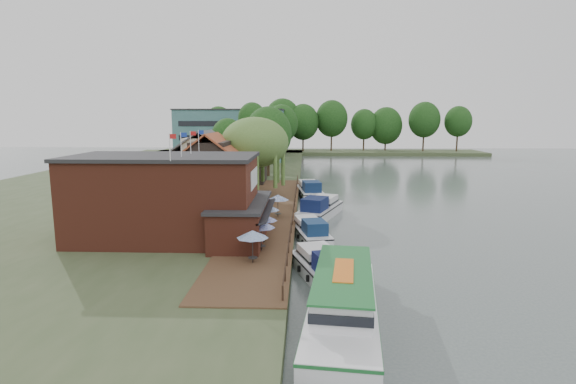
{
  "coord_description": "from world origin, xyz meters",
  "views": [
    {
      "loc": [
        -4.06,
        -38.09,
        11.4
      ],
      "look_at": [
        -6.0,
        12.0,
        3.0
      ],
      "focal_mm": 28.0,
      "sensor_mm": 36.0,
      "label": 1
    }
  ],
  "objects": [
    {
      "name": "umbrella_4",
      "position": [
        -8.27,
        5.09,
        2.29
      ],
      "size": [
        2.07,
        2.07,
        2.38
      ],
      "primitive_type": null,
      "color": "#1A4492",
      "rests_on": "quay_deck"
    },
    {
      "name": "cruiser_3",
      "position": [
        -3.4,
        25.7,
        1.27
      ],
      "size": [
        4.72,
        10.76,
        2.54
      ],
      "primitive_type": null,
      "rotation": [
        0.0,
        0.0,
        0.13
      ],
      "color": "white",
      "rests_on": "ground"
    },
    {
      "name": "cottage_b",
      "position": [
        -18.0,
        24.0,
        5.25
      ],
      "size": [
        9.6,
        8.6,
        8.5
      ],
      "primitive_type": null,
      "color": "beige",
      "rests_on": "land_bank"
    },
    {
      "name": "hotel_block",
      "position": [
        -22.0,
        70.0,
        7.15
      ],
      "size": [
        25.4,
        12.4,
        12.3
      ],
      "primitive_type": null,
      "color": "#38666B",
      "rests_on": "land_bank"
    },
    {
      "name": "cruiser_1",
      "position": [
        -3.53,
        3.16,
        1.06
      ],
      "size": [
        4.74,
        9.3,
        2.11
      ],
      "primitive_type": null,
      "rotation": [
        0.0,
        0.0,
        0.22
      ],
      "color": "silver",
      "rests_on": "ground"
    },
    {
      "name": "cottage_c",
      "position": [
        -14.0,
        33.0,
        5.25
      ],
      "size": [
        7.6,
        7.6,
        8.5
      ],
      "primitive_type": null,
      "color": "black",
      "rests_on": "land_bank"
    },
    {
      "name": "umbrella_1",
      "position": [
        -7.44,
        -4.38,
        2.29
      ],
      "size": [
        2.19,
        2.19,
        2.38
      ],
      "primitive_type": null,
      "color": "navy",
      "rests_on": "quay_deck"
    },
    {
      "name": "bank_tree_5",
      "position": [
        -11.73,
        92.06,
        6.33
      ],
      "size": [
        7.12,
        7.12,
        10.67
      ],
      "primitive_type": null,
      "color": "#143811",
      "rests_on": "land_bank"
    },
    {
      "name": "bank_tree_2",
      "position": [
        -15.4,
        57.95,
        7.75
      ],
      "size": [
        6.05,
        6.05,
        13.49
      ],
      "primitive_type": null,
      "color": "#143811",
      "rests_on": "land_bank"
    },
    {
      "name": "cruiser_2",
      "position": [
        -2.31,
        12.8,
        1.28
      ],
      "size": [
        6.68,
        10.98,
        2.56
      ],
      "primitive_type": null,
      "rotation": [
        0.0,
        0.0,
        -0.34
      ],
      "color": "silver",
      "rests_on": "ground"
    },
    {
      "name": "pub",
      "position": [
        -14.0,
        -1.0,
        4.65
      ],
      "size": [
        20.0,
        11.0,
        7.3
      ],
      "primitive_type": null,
      "color": "maroon",
      "rests_on": "land_bank"
    },
    {
      "name": "ground",
      "position": [
        0.0,
        0.0,
        0.0
      ],
      "size": [
        260.0,
        260.0,
        0.0
      ],
      "primitive_type": "plane",
      "color": "#485351",
      "rests_on": "ground"
    },
    {
      "name": "umbrella_0",
      "position": [
        -7.77,
        -7.36,
        2.29
      ],
      "size": [
        2.3,
        2.3,
        2.38
      ],
      "primitive_type": null,
      "color": "navy",
      "rests_on": "quay_deck"
    },
    {
      "name": "tour_boat",
      "position": [
        -1.93,
        -14.52,
        1.48
      ],
      "size": [
        5.31,
        13.95,
        2.97
      ],
      "primitive_type": null,
      "rotation": [
        0.0,
        0.0,
        -0.11
      ],
      "color": "silver",
      "rests_on": "ground"
    },
    {
      "name": "cottage_a",
      "position": [
        -15.0,
        14.0,
        5.25
      ],
      "size": [
        8.6,
        7.6,
        8.5
      ],
      "primitive_type": null,
      "color": "black",
      "rests_on": "land_bank"
    },
    {
      "name": "umbrella_5",
      "position": [
        -6.87,
        7.45,
        2.29
      ],
      "size": [
        2.3,
        2.3,
        2.38
      ],
      "primitive_type": null,
      "color": "navy",
      "rests_on": "quay_deck"
    },
    {
      "name": "quay_rail",
      "position": [
        -5.3,
        10.5,
        1.5
      ],
      "size": [
        0.2,
        49.0,
        1.0
      ],
      "primitive_type": null,
      "color": "black",
      "rests_on": "land_bank"
    },
    {
      "name": "land_bank",
      "position": [
        -30.0,
        35.0,
        0.5
      ],
      "size": [
        50.0,
        140.0,
        1.0
      ],
      "primitive_type": "cube",
      "color": "#384728",
      "rests_on": "ground"
    },
    {
      "name": "bank_tree_1",
      "position": [
        -19.0,
        48.09,
        6.1
      ],
      "size": [
        6.28,
        6.28,
        10.2
      ],
      "primitive_type": null,
      "color": "#143811",
      "rests_on": "land_bank"
    },
    {
      "name": "cruiser_0",
      "position": [
        -2.7,
        -7.64,
        1.16
      ],
      "size": [
        5.87,
        10.12,
        2.32
      ],
      "primitive_type": null,
      "rotation": [
        0.0,
        0.0,
        0.31
      ],
      "color": "silver",
      "rests_on": "ground"
    },
    {
      "name": "bank_tree_4",
      "position": [
        -12.81,
        85.36,
        7.46
      ],
      "size": [
        6.5,
        6.5,
        12.92
      ],
      "primitive_type": null,
      "color": "#143811",
      "rests_on": "land_bank"
    },
    {
      "name": "willow",
      "position": [
        -10.5,
        19.0,
        6.21
      ],
      "size": [
        8.6,
        8.6,
        10.43
      ],
      "primitive_type": null,
      "color": "#476B2D",
      "rests_on": "land_bank"
    },
    {
      "name": "umbrella_3",
      "position": [
        -7.48,
        2.22,
        2.29
      ],
      "size": [
        2.17,
        2.17,
        2.38
      ],
      "primitive_type": null,
      "color": "#1A448F",
      "rests_on": "quay_deck"
    },
    {
      "name": "bank_tree_3",
      "position": [
        -10.34,
        78.89,
        7.81
      ],
      "size": [
        8.61,
        8.61,
        13.61
      ],
      "primitive_type": null,
      "color": "#143811",
      "rests_on": "land_bank"
    },
    {
      "name": "bank_tree_0",
      "position": [
        -10.65,
        41.4,
        7.13
      ],
      "size": [
        8.33,
        8.33,
        12.25
      ],
      "primitive_type": null,
      "color": "#143811",
      "rests_on": "land_bank"
    },
    {
      "name": "swan",
      "position": [
        -1.05,
        -13.43,
        0.22
      ],
      "size": [
        0.44,
        0.44,
        0.44
      ],
      "primitive_type": "sphere",
      "color": "white",
      "rests_on": "ground"
    },
    {
      "name": "umbrella_2",
      "position": [
        -7.46,
        -1.97,
        2.29
      ],
      "size": [
        2.23,
        2.23,
        2.38
      ],
      "primitive_type": null,
      "color": "navy",
      "rests_on": "quay_deck"
    },
    {
      "name": "quay_deck",
      "position": [
        -8.0,
        10.0,
        1.05
      ],
      "size": [
        6.0,
        50.0,
        0.1
      ],
      "primitive_type": "cube",
      "color": "#47301E",
      "rests_on": "land_bank"
    }
  ]
}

